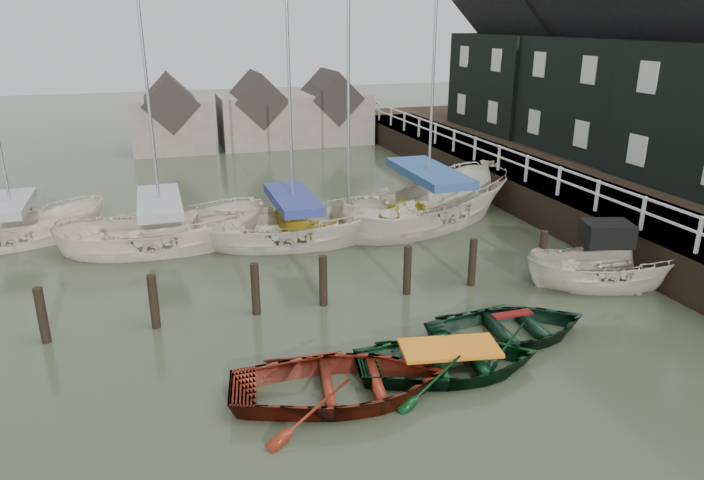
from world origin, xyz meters
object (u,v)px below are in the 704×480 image
object	(u,v)px
sailboat_a	(164,246)
sailboat_e	(18,241)
motorboat	(604,283)
sailboat_c	(349,233)
sailboat_b	(294,240)
rowboat_dkgreen	(510,338)
rowboat_green	(448,372)
sailboat_d	(427,220)
rowboat_red	(342,397)

from	to	relation	value
sailboat_a	sailboat_e	bearing A→B (deg)	69.96
motorboat	sailboat_c	bearing A→B (deg)	56.19
motorboat	sailboat_a	bearing A→B (deg)	75.63
sailboat_b	motorboat	bearing A→B (deg)	-122.25
sailboat_a	sailboat_e	world-z (taller)	sailboat_e
rowboat_dkgreen	sailboat_a	bearing A→B (deg)	42.84
motorboat	sailboat_c	distance (m)	8.76
rowboat_green	rowboat_dkgreen	distance (m)	2.30
rowboat_green	sailboat_b	size ratio (longest dim) A/B	0.34
rowboat_green	rowboat_dkgreen	bearing A→B (deg)	-55.15
rowboat_green	sailboat_a	size ratio (longest dim) A/B	0.39
rowboat_green	sailboat_d	xyz separation A→B (m)	(3.97, 9.99, 0.06)
sailboat_a	sailboat_e	xyz separation A→B (m)	(-4.76, 1.99, 0.01)
rowboat_red	rowboat_dkgreen	xyz separation A→B (m)	(4.58, 1.17, 0.00)
rowboat_dkgreen	sailboat_d	distance (m)	9.22
rowboat_red	sailboat_e	size ratio (longest dim) A/B	0.43
sailboat_a	rowboat_red	bearing A→B (deg)	-160.43
rowboat_dkgreen	sailboat_a	world-z (taller)	sailboat_a
rowboat_red	sailboat_a	bearing A→B (deg)	26.54
sailboat_b	sailboat_c	bearing A→B (deg)	-72.51
motorboat	sailboat_b	distance (m)	9.97
rowboat_red	sailboat_b	size ratio (longest dim) A/B	0.38
rowboat_green	sailboat_c	world-z (taller)	sailboat_c
sailboat_d	sailboat_e	size ratio (longest dim) A/B	1.32
sailboat_c	rowboat_red	bearing A→B (deg)	-176.56
rowboat_red	sailboat_c	distance (m)	10.36
sailboat_d	rowboat_dkgreen	bearing A→B (deg)	144.37
sailboat_b	sailboat_e	distance (m)	9.47
sailboat_e	rowboat_red	bearing A→B (deg)	-161.15
rowboat_green	sailboat_b	xyz separation A→B (m)	(-1.33, 9.27, 0.06)
sailboat_a	sailboat_c	world-z (taller)	sailboat_a
rowboat_dkgreen	sailboat_e	bearing A→B (deg)	50.92
sailboat_b	sailboat_e	xyz separation A→B (m)	(-9.05, 2.79, 0.00)
sailboat_a	sailboat_c	bearing A→B (deg)	-91.32
sailboat_e	rowboat_dkgreen	bearing A→B (deg)	-145.55
sailboat_d	rowboat_green	bearing A→B (deg)	134.43
motorboat	sailboat_b	world-z (taller)	sailboat_b
sailboat_b	rowboat_green	bearing A→B (deg)	-164.12
rowboat_red	sailboat_d	distance (m)	12.07
sailboat_a	sailboat_e	distance (m)	5.16
rowboat_red	sailboat_a	world-z (taller)	sailboat_a
sailboat_c	motorboat	bearing A→B (deg)	-118.90
rowboat_red	rowboat_dkgreen	world-z (taller)	rowboat_red
rowboat_green	sailboat_a	distance (m)	11.53
sailboat_b	sailboat_c	distance (m)	2.11
sailboat_c	sailboat_d	size ratio (longest dim) A/B	0.68
sailboat_a	sailboat_e	size ratio (longest dim) A/B	1.00
rowboat_green	rowboat_dkgreen	size ratio (longest dim) A/B	1.01
rowboat_green	motorboat	world-z (taller)	motorboat
rowboat_dkgreen	sailboat_d	bearing A→B (deg)	-9.15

